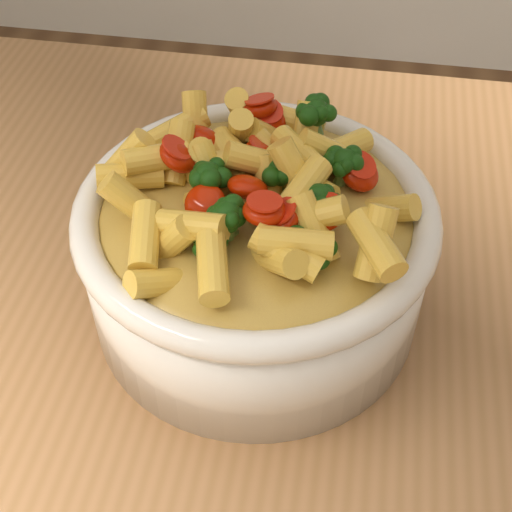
# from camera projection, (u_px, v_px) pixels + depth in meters

# --- Properties ---
(table) EXTENTS (1.20, 0.80, 0.90)m
(table) POSITION_uv_depth(u_px,v_px,m) (224.00, 426.00, 0.58)
(table) COLOR #A27045
(table) RESTS_ON ground
(serving_bowl) EXTENTS (0.25, 0.25, 0.11)m
(serving_bowl) POSITION_uv_depth(u_px,v_px,m) (256.00, 255.00, 0.50)
(serving_bowl) COLOR white
(serving_bowl) RESTS_ON table
(pasta_salad) EXTENTS (0.19, 0.19, 0.04)m
(pasta_salad) POSITION_uv_depth(u_px,v_px,m) (256.00, 183.00, 0.46)
(pasta_salad) COLOR #FECB50
(pasta_salad) RESTS_ON serving_bowl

